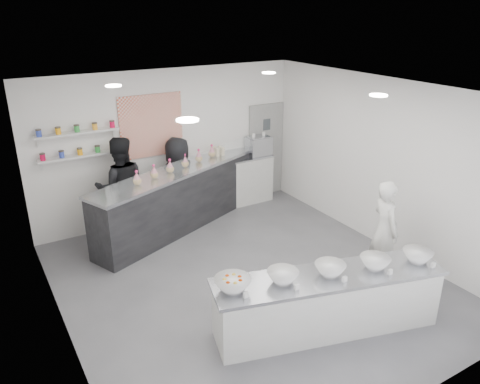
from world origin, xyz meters
The scene contains 26 objects.
floor centered at (0.00, 0.00, 0.00)m, with size 6.00×6.00×0.00m, color #515156.
ceiling centered at (0.00, 0.00, 3.00)m, with size 6.00×6.00×0.00m, color white.
back_wall centered at (0.00, 3.00, 1.50)m, with size 5.50×5.50×0.00m, color white.
left_wall centered at (-2.75, 0.00, 1.50)m, with size 6.00×6.00×0.00m, color white.
right_wall centered at (2.75, 0.00, 1.50)m, with size 6.00×6.00×0.00m, color white.
back_door centered at (2.30, 2.97, 1.05)m, with size 0.88×0.04×2.10m, color gray.
pattern_panel centered at (-0.35, 2.98, 1.95)m, with size 1.25×0.03×1.20m, color red.
jar_shelf_lower centered at (-1.75, 2.90, 1.60)m, with size 1.45×0.22×0.04m, color silver.
jar_shelf_upper centered at (-1.75, 2.90, 2.02)m, with size 1.45×0.22×0.04m, color silver.
preserve_jars centered at (-1.75, 2.88, 1.88)m, with size 1.45×0.10×0.56m, color #DA0B3F, non-canonical shape.
downlight_0 centered at (-1.40, -1.00, 2.98)m, with size 0.24×0.24×0.02m, color white.
downlight_1 centered at (1.40, -1.00, 2.98)m, with size 0.24×0.24×0.02m, color white.
downlight_2 centered at (-1.40, 1.60, 2.98)m, with size 0.24×0.24×0.02m, color white.
downlight_3 centered at (1.40, 1.60, 2.98)m, with size 0.24×0.24×0.02m, color white.
prep_counter centered at (0.27, -1.54, 0.42)m, with size 3.10×0.70×0.84m, color beige.
back_bar centered at (-0.12, 2.35, 0.60)m, with size 3.88×0.71×1.20m, color black.
sneeze_guard centered at (0.01, 2.03, 1.37)m, with size 3.83×0.02×0.33m, color white.
espresso_ledge centered at (1.55, 2.78, 0.52)m, with size 1.41×0.45×1.05m, color beige.
espresso_machine centered at (1.98, 2.78, 1.25)m, with size 0.52×0.36×0.40m, color #93969E.
cup_stacks centered at (1.00, 2.78, 1.21)m, with size 0.24×0.24×0.32m, color #D3CD89, non-canonical shape.
prep_bowls centered at (0.27, -1.54, 0.93)m, with size 3.01×0.51×0.16m, color white, non-canonical shape.
label_cards centered at (0.41, -2.04, 0.88)m, with size 2.66×0.04×0.07m, color white, non-canonical shape.
cookie_bags centered at (-0.12, 2.35, 1.34)m, with size 2.14×0.14×0.26m, color #D76A85, non-canonical shape.
woman_prep centered at (1.93, -0.94, 0.82)m, with size 0.60×0.39×1.63m, color white.
staff_left centered at (-1.16, 2.60, 0.96)m, with size 0.94×0.73×1.93m, color black.
staff_right centered at (-0.01, 2.60, 0.88)m, with size 0.86×0.56×1.76m, color black.
Camera 1 is at (-3.41, -5.42, 4.10)m, focal length 35.00 mm.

